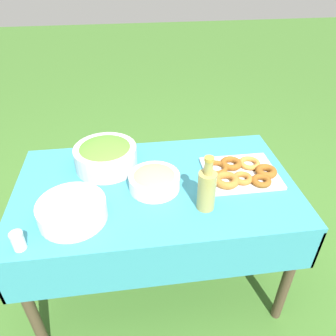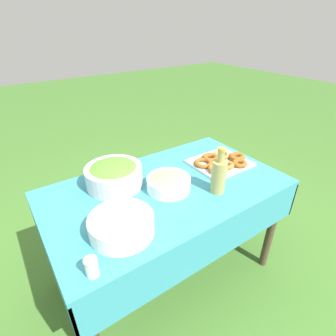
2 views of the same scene
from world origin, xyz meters
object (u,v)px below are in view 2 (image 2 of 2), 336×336
(donut_platter, at_px, (221,162))
(plate_stack, at_px, (122,225))
(salad_bowl, at_px, (114,174))
(olive_oil_bottle, at_px, (219,175))
(pasta_bowl, at_px, (169,182))

(donut_platter, xyz_separation_m, plate_stack, (0.77, 0.19, 0.02))
(salad_bowl, bearing_deg, donut_platter, 165.36)
(salad_bowl, height_order, olive_oil_bottle, olive_oil_bottle)
(donut_platter, bearing_deg, plate_stack, 13.90)
(salad_bowl, height_order, pasta_bowl, salad_bowl)
(plate_stack, bearing_deg, salad_bowl, -110.04)
(pasta_bowl, bearing_deg, olive_oil_bottle, 141.27)
(donut_platter, bearing_deg, pasta_bowl, 4.63)
(donut_platter, relative_size, olive_oil_bottle, 1.42)
(donut_platter, xyz_separation_m, olive_oil_bottle, (0.22, 0.20, 0.08))
(salad_bowl, distance_m, olive_oil_bottle, 0.56)
(salad_bowl, relative_size, plate_stack, 1.10)
(salad_bowl, relative_size, pasta_bowl, 1.32)
(salad_bowl, relative_size, olive_oil_bottle, 1.20)
(plate_stack, distance_m, olive_oil_bottle, 0.56)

